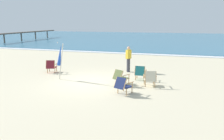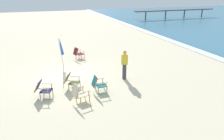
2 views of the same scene
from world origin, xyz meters
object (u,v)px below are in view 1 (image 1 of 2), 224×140
object	(u,v)px
beach_chair_back_left	(123,85)
beach_chair_front_left	(140,73)
umbrella_furled_blue	(60,56)
beach_chair_far_center	(120,77)
person_near_chairs	(128,59)
beach_chair_back_right	(51,66)
beach_chair_mid_center	(150,78)

from	to	relation	value
beach_chair_back_left	beach_chair_front_left	bearing A→B (deg)	82.52
umbrella_furled_blue	beach_chair_far_center	bearing A→B (deg)	0.07
beach_chair_far_center	person_near_chairs	xyz separation A→B (m)	(-0.26, 2.98, 0.41)
umbrella_furled_blue	person_near_chairs	bearing A→B (deg)	43.65
beach_chair_back_right	umbrella_furled_blue	distance (m)	2.14
beach_chair_back_right	beach_chair_front_left	xyz separation A→B (m)	(5.63, -0.14, 0.00)
beach_chair_front_left	person_near_chairs	bearing A→B (deg)	120.64
beach_chair_far_center	person_near_chairs	world-z (taller)	person_near_chairs
beach_chair_far_center	person_near_chairs	size ratio (longest dim) A/B	0.56
umbrella_furled_blue	person_near_chairs	world-z (taller)	umbrella_furled_blue
beach_chair_back_right	beach_chair_back_left	world-z (taller)	beach_chair_back_right
beach_chair_mid_center	person_near_chairs	xyz separation A→B (m)	(-1.74, 2.86, 0.41)
beach_chair_far_center	umbrella_furled_blue	xyz separation A→B (m)	(-3.39, -0.00, 0.93)
beach_chair_back_right	beach_chair_far_center	size ratio (longest dim) A/B	0.89
beach_chair_back_left	umbrella_furled_blue	distance (m)	4.20
umbrella_furled_blue	beach_chair_back_right	bearing A→B (deg)	137.58
beach_chair_far_center	beach_chair_mid_center	bearing A→B (deg)	4.56
beach_chair_front_left	beach_chair_far_center	size ratio (longest dim) A/B	0.89
beach_chair_front_left	beach_chair_back_left	xyz separation A→B (m)	(-0.34, -2.56, -0.01)
beach_chair_back_right	person_near_chairs	distance (m)	4.87
beach_chair_back_right	beach_chair_front_left	world-z (taller)	beach_chair_front_left
beach_chair_front_left	beach_chair_back_right	bearing A→B (deg)	178.62
beach_chair_mid_center	beach_chair_back_right	xyz separation A→B (m)	(-6.29, 1.19, -0.00)
beach_chair_back_right	beach_chair_back_left	bearing A→B (deg)	-26.96
beach_chair_mid_center	beach_chair_back_left	world-z (taller)	beach_chair_mid_center
beach_chair_back_right	person_near_chairs	size ratio (longest dim) A/B	0.50
beach_chair_mid_center	beach_chair_front_left	bearing A→B (deg)	122.39
beach_chair_mid_center	umbrella_furled_blue	size ratio (longest dim) A/B	0.40
beach_chair_front_left	umbrella_furled_blue	distance (m)	4.45
beach_chair_far_center	beach_chair_back_right	bearing A→B (deg)	164.86
beach_chair_far_center	beach_chair_front_left	bearing A→B (deg)	55.24
person_near_chairs	beach_chair_far_center	bearing A→B (deg)	-84.99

